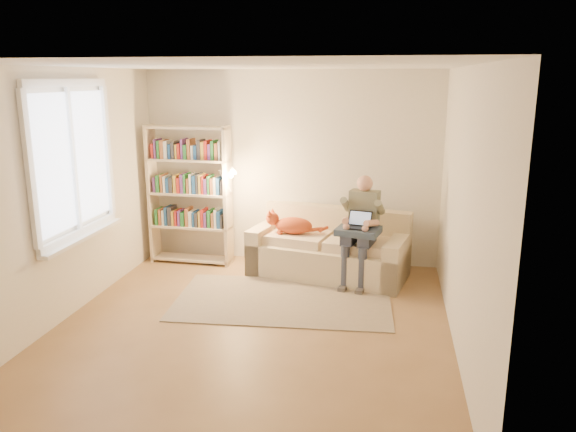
% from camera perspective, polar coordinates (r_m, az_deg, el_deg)
% --- Properties ---
extents(floor, '(4.50, 4.50, 0.00)m').
position_cam_1_polar(floor, '(5.89, -3.66, -11.19)').
color(floor, brown).
rests_on(floor, ground).
extents(ceiling, '(4.00, 4.50, 0.02)m').
position_cam_1_polar(ceiling, '(5.34, -4.10, 15.01)').
color(ceiling, white).
rests_on(ceiling, wall_back).
extents(wall_left, '(0.02, 4.50, 2.60)m').
position_cam_1_polar(wall_left, '(6.26, -21.94, 1.89)').
color(wall_left, silver).
rests_on(wall_left, floor).
extents(wall_right, '(0.02, 4.50, 2.60)m').
position_cam_1_polar(wall_right, '(5.35, 17.39, 0.36)').
color(wall_right, silver).
rests_on(wall_right, floor).
extents(wall_back, '(4.00, 0.02, 2.60)m').
position_cam_1_polar(wall_back, '(7.63, 0.26, 4.90)').
color(wall_back, silver).
rests_on(wall_back, floor).
extents(wall_front, '(4.00, 0.02, 2.60)m').
position_cam_1_polar(wall_front, '(3.42, -13.16, -6.93)').
color(wall_front, silver).
rests_on(wall_front, floor).
extents(window, '(0.12, 1.52, 1.69)m').
position_cam_1_polar(window, '(6.38, -20.65, 2.91)').
color(window, white).
rests_on(window, wall_left).
extents(sofa, '(2.11, 1.28, 0.84)m').
position_cam_1_polar(sofa, '(7.28, 4.22, -3.63)').
color(sofa, beige).
rests_on(sofa, floor).
extents(person, '(0.46, 0.62, 1.34)m').
position_cam_1_polar(person, '(6.90, 7.44, -0.75)').
color(person, slate).
rests_on(person, sofa).
extents(cat, '(0.75, 0.35, 0.27)m').
position_cam_1_polar(cat, '(7.23, 0.33, -0.88)').
color(cat, '#D65829').
rests_on(cat, sofa).
extents(blanket, '(0.57, 0.50, 0.08)m').
position_cam_1_polar(blanket, '(6.82, 6.76, -1.45)').
color(blanket, '#2C3B4E').
rests_on(blanket, person).
extents(laptop, '(0.33, 0.31, 0.23)m').
position_cam_1_polar(laptop, '(6.81, 6.81, -0.70)').
color(laptop, black).
rests_on(laptop, blanket).
extents(bookshelf, '(1.25, 0.38, 1.89)m').
position_cam_1_polar(bookshelf, '(7.68, -9.96, 2.81)').
color(bookshelf, beige).
rests_on(bookshelf, floor).
extents(rug, '(2.53, 1.60, 0.01)m').
position_cam_1_polar(rug, '(6.51, -0.51, -8.55)').
color(rug, gray).
rests_on(rug, floor).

